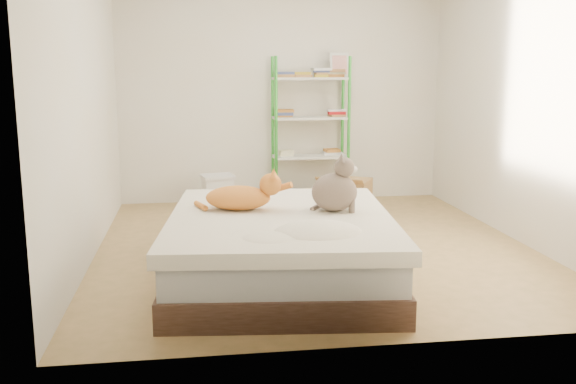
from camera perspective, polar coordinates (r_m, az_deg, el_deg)
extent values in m
cube|color=tan|center=(5.76, 2.31, -4.85)|extent=(3.80, 4.20, 0.01)
cube|color=silver|center=(7.62, -0.53, 8.96)|extent=(3.80, 0.01, 2.60)
cube|color=silver|center=(3.51, 8.79, 6.38)|extent=(3.80, 0.01, 2.60)
cube|color=silver|center=(5.52, -17.52, 7.66)|extent=(0.01, 4.20, 2.60)
cube|color=silver|center=(6.19, 20.15, 7.81)|extent=(0.01, 4.20, 2.60)
cube|color=brown|center=(4.83, -0.67, -6.80)|extent=(1.77, 2.12, 0.20)
cube|color=silver|center=(4.77, -0.67, -4.43)|extent=(1.72, 2.06, 0.22)
cube|color=silver|center=(4.73, -0.68, -2.58)|extent=(1.81, 2.17, 0.10)
cylinder|color=green|center=(7.26, -1.06, 5.29)|extent=(0.04, 0.04, 1.70)
cylinder|color=green|center=(7.58, -1.37, 5.53)|extent=(0.04, 0.04, 1.70)
cylinder|color=green|center=(7.41, 5.42, 5.36)|extent=(0.04, 0.04, 1.70)
cylinder|color=green|center=(7.72, 4.86, 5.60)|extent=(0.04, 0.04, 1.70)
cube|color=silver|center=(7.59, 1.95, -0.18)|extent=(0.86, 0.34, 0.02)
cube|color=silver|center=(7.52, 1.98, 3.18)|extent=(0.86, 0.34, 0.02)
cube|color=silver|center=(7.47, 2.00, 6.60)|extent=(0.86, 0.34, 0.02)
cube|color=silver|center=(7.45, 2.02, 10.06)|extent=(0.86, 0.34, 0.02)
cube|color=#B01215|center=(7.53, -0.29, 0.18)|extent=(0.20, 0.16, 0.09)
cube|color=#B01215|center=(7.58, 1.96, 0.24)|extent=(0.20, 0.16, 0.09)
cube|color=#B01215|center=(7.64, 4.17, 0.30)|extent=(0.20, 0.16, 0.09)
cube|color=#B01215|center=(7.46, -0.29, 3.58)|extent=(0.20, 0.16, 0.09)
cube|color=#B01215|center=(7.57, 4.22, 3.65)|extent=(0.20, 0.16, 0.09)
cube|color=#B01215|center=(7.42, -0.30, 7.03)|extent=(0.20, 0.16, 0.09)
cube|color=#B01215|center=(7.52, 4.27, 7.05)|extent=(0.20, 0.16, 0.09)
cube|color=#B01215|center=(7.40, -0.30, 10.50)|extent=(0.20, 0.16, 0.09)
cube|color=#B01215|center=(7.43, 1.25, 10.50)|extent=(0.20, 0.16, 0.09)
cube|color=#B01215|center=(7.47, 2.79, 10.50)|extent=(0.20, 0.16, 0.09)
cube|color=#B01215|center=(7.51, 4.32, 10.48)|extent=(0.20, 0.16, 0.09)
cube|color=silver|center=(7.57, 4.60, 11.20)|extent=(0.22, 0.09, 0.28)
cube|color=red|center=(7.55, 4.62, 11.20)|extent=(0.17, 0.06, 0.21)
cube|color=tan|center=(7.12, 5.09, -0.30)|extent=(0.66, 0.62, 0.37)
cube|color=#6A2596|center=(6.97, 6.27, -0.63)|extent=(0.28, 0.16, 0.08)
cube|color=tan|center=(6.91, 5.47, 0.90)|extent=(0.53, 0.39, 0.12)
cube|color=silver|center=(7.22, -6.26, -0.15)|extent=(0.36, 0.33, 0.37)
cube|color=silver|center=(7.19, -6.29, 1.40)|extent=(0.40, 0.36, 0.03)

